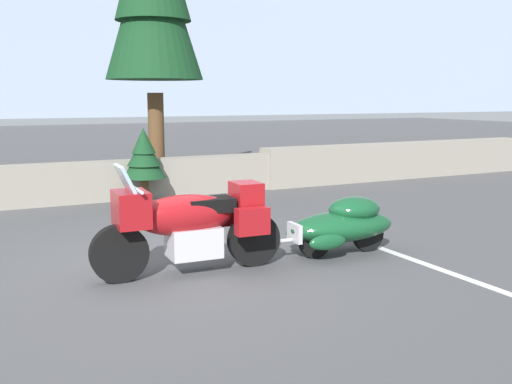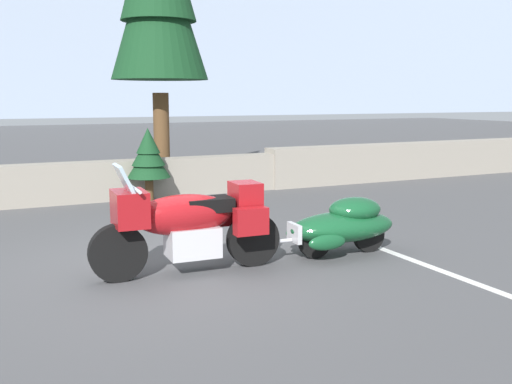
# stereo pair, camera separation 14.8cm
# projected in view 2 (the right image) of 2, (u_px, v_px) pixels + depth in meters

# --- Properties ---
(ground_plane) EXTENTS (80.00, 80.00, 0.00)m
(ground_plane) POSITION_uv_depth(u_px,v_px,m) (165.00, 266.00, 7.29)
(ground_plane) COLOR #4C4C4F
(stone_guard_wall) EXTENTS (24.00, 0.57, 0.91)m
(stone_guard_wall) POSITION_uv_depth(u_px,v_px,m) (122.00, 178.00, 11.99)
(stone_guard_wall) COLOR gray
(stone_guard_wall) RESTS_ON ground
(touring_motorcycle) EXTENTS (2.31, 0.80, 1.33)m
(touring_motorcycle) POSITION_uv_depth(u_px,v_px,m) (188.00, 222.00, 6.89)
(touring_motorcycle) COLOR black
(touring_motorcycle) RESTS_ON ground
(car_shaped_trailer) EXTENTS (2.21, 0.80, 0.76)m
(car_shaped_trailer) POSITION_uv_depth(u_px,v_px,m) (343.00, 224.00, 7.74)
(car_shaped_trailer) COLOR black
(car_shaped_trailer) RESTS_ON ground
(pine_sapling_near) EXTENTS (0.86, 0.86, 1.47)m
(pine_sapling_near) POSITION_uv_depth(u_px,v_px,m) (148.00, 156.00, 11.69)
(pine_sapling_near) COLOR brown
(pine_sapling_near) RESTS_ON ground
(parking_stripe_marker) EXTENTS (0.12, 3.60, 0.01)m
(parking_stripe_marker) POSITION_uv_depth(u_px,v_px,m) (432.00, 267.00, 7.20)
(parking_stripe_marker) COLOR silver
(parking_stripe_marker) RESTS_ON ground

